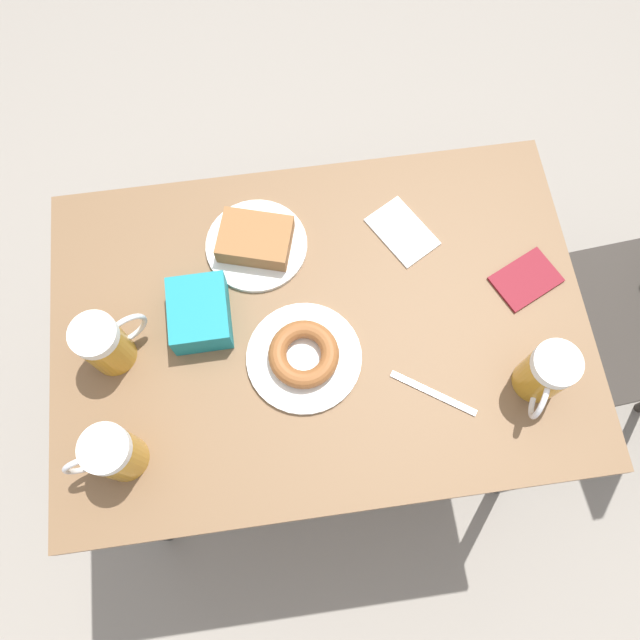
{
  "coord_description": "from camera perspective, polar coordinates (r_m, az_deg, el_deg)",
  "views": [
    {
      "loc": [
        0.4,
        -0.05,
        1.89
      ],
      "look_at": [
        0.0,
        0.0,
        0.77
      ],
      "focal_mm": 35.0,
      "sensor_mm": 36.0,
      "label": 1
    }
  ],
  "objects": [
    {
      "name": "table",
      "position": [
        1.27,
        0.0,
        -1.35
      ],
      "size": [
        0.71,
        1.04,
        0.75
      ],
      "color": "brown",
      "rests_on": "ground_plane"
    },
    {
      "name": "plate_with_donut",
      "position": [
        1.17,
        -1.49,
        -3.28
      ],
      "size": [
        0.22,
        0.22,
        0.04
      ],
      "color": "white",
      "rests_on": "table"
    },
    {
      "name": "beer_mug_left",
      "position": [
        1.19,
        -19.02,
        -2.04
      ],
      "size": [
        0.09,
        0.12,
        0.13
      ],
      "color": "#C68C23",
      "rests_on": "table"
    },
    {
      "name": "passport_near_edge",
      "position": [
        1.3,
        18.31,
        3.54
      ],
      "size": [
        0.13,
        0.15,
        0.01
      ],
      "rotation": [
        0.0,
        0.0,
        3.58
      ],
      "color": "maroon",
      "rests_on": "table"
    },
    {
      "name": "fork",
      "position": [
        1.19,
        10.32,
        -6.61
      ],
      "size": [
        0.11,
        0.15,
        0.0
      ],
      "rotation": [
        0.0,
        0.0,
        2.54
      ],
      "color": "silver",
      "rests_on": "table"
    },
    {
      "name": "plate_with_cake",
      "position": [
        1.26,
        -5.89,
        7.14
      ],
      "size": [
        0.21,
        0.21,
        0.05
      ],
      "color": "white",
      "rests_on": "table"
    },
    {
      "name": "beer_mug_right",
      "position": [
        1.18,
        19.91,
        -4.65
      ],
      "size": [
        0.12,
        0.09,
        0.13
      ],
      "color": "#C68C23",
      "rests_on": "table"
    },
    {
      "name": "blue_pouch",
      "position": [
        1.2,
        -10.94,
        0.6
      ],
      "size": [
        0.14,
        0.11,
        0.07
      ],
      "rotation": [
        0.0,
        0.0,
        3.15
      ],
      "color": "teal",
      "rests_on": "table"
    },
    {
      "name": "beer_mug_center",
      "position": [
        1.14,
        -18.39,
        -11.55
      ],
      "size": [
        0.09,
        0.13,
        0.13
      ],
      "color": "#C68C23",
      "rests_on": "table"
    },
    {
      "name": "ground_plane",
      "position": [
        1.93,
        0.0,
        -7.72
      ],
      "size": [
        8.0,
        8.0,
        0.0
      ],
      "primitive_type": "plane",
      "color": "gray"
    },
    {
      "name": "napkin_folded",
      "position": [
        1.3,
        7.52,
        8.01
      ],
      "size": [
        0.17,
        0.15,
        0.0
      ],
      "rotation": [
        0.0,
        0.0,
        3.66
      ],
      "color": "white",
      "rests_on": "table"
    }
  ]
}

